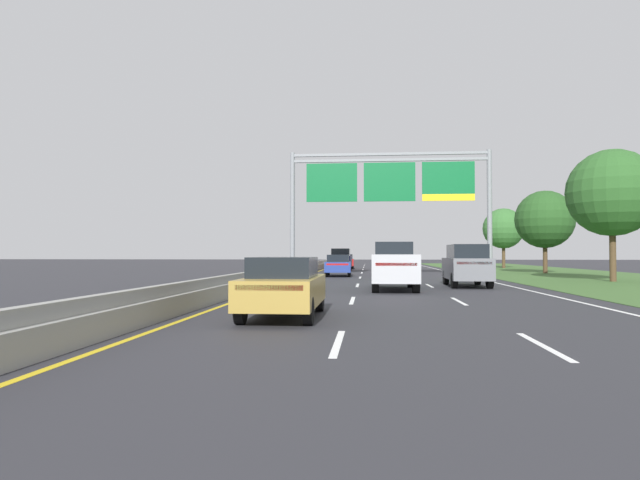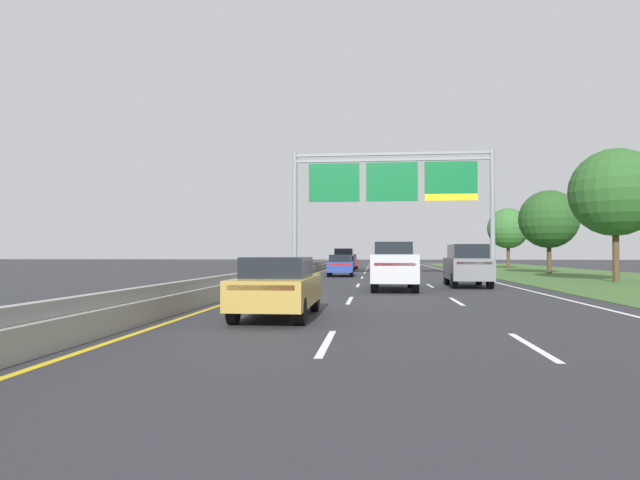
% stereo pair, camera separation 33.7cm
% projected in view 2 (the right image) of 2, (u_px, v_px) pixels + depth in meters
% --- Properties ---
extents(ground_plane, '(220.00, 220.00, 0.00)m').
position_uv_depth(ground_plane, '(390.00, 279.00, 34.12)').
color(ground_plane, '#2B2B30').
extents(lane_striping, '(11.96, 106.00, 0.01)m').
position_uv_depth(lane_striping, '(390.00, 280.00, 33.67)').
color(lane_striping, white).
rests_on(lane_striping, ground).
extents(grass_verge_right, '(14.00, 110.00, 0.02)m').
position_uv_depth(grass_verge_right, '(620.00, 280.00, 32.69)').
color(grass_verge_right, '#3D602D').
rests_on(grass_verge_right, ground).
extents(median_barrier_concrete, '(0.60, 110.00, 0.85)m').
position_uv_depth(median_barrier_concrete, '(288.00, 274.00, 34.81)').
color(median_barrier_concrete, gray).
rests_on(median_barrier_concrete, ground).
extents(overhead_sign_gantry, '(15.06, 0.42, 9.37)m').
position_uv_depth(overhead_sign_gantry, '(392.00, 187.00, 40.02)').
color(overhead_sign_gantry, gray).
rests_on(overhead_sign_gantry, ground).
extents(pickup_truck_silver, '(2.09, 5.43, 2.20)m').
position_uv_depth(pickup_truck_silver, '(394.00, 266.00, 24.39)').
color(pickup_truck_silver, '#B2B5BA').
rests_on(pickup_truck_silver, ground).
extents(car_grey_right_lane_suv, '(2.00, 4.74, 2.11)m').
position_uv_depth(car_grey_right_lane_suv, '(467.00, 265.00, 26.76)').
color(car_grey_right_lane_suv, slate).
rests_on(car_grey_right_lane_suv, ground).
extents(car_red_left_lane_sedan, '(1.92, 4.44, 1.57)m').
position_uv_depth(car_red_left_lane_sedan, '(349.00, 261.00, 58.05)').
color(car_red_left_lane_sedan, maroon).
rests_on(car_red_left_lane_sedan, ground).
extents(car_blue_left_lane_sedan, '(1.94, 4.45, 1.57)m').
position_uv_depth(car_blue_left_lane_sedan, '(340.00, 265.00, 39.04)').
color(car_blue_left_lane_sedan, navy).
rests_on(car_blue_left_lane_sedan, ground).
extents(car_navy_left_lane_suv, '(1.92, 4.71, 2.11)m').
position_uv_depth(car_navy_left_lane_suv, '(344.00, 259.00, 50.10)').
color(car_navy_left_lane_suv, '#161E47').
rests_on(car_navy_left_lane_suv, ground).
extents(car_gold_left_lane_sedan, '(1.83, 4.40, 1.57)m').
position_uv_depth(car_gold_left_lane_sedan, '(278.00, 286.00, 13.97)').
color(car_gold_left_lane_sedan, '#A38438').
rests_on(car_gold_left_lane_sedan, ground).
extents(roadside_tree_mid, '(5.12, 5.12, 7.79)m').
position_uv_depth(roadside_tree_mid, '(615.00, 192.00, 31.19)').
color(roadside_tree_mid, '#4C3823').
rests_on(roadside_tree_mid, ground).
extents(roadside_tree_far, '(4.79, 4.79, 6.89)m').
position_uv_depth(roadside_tree_far, '(549.00, 219.00, 44.14)').
color(roadside_tree_far, '#4C3823').
rests_on(roadside_tree_far, ground).
extents(roadside_tree_distant, '(4.53, 4.53, 6.74)m').
position_uv_depth(roadside_tree_distant, '(508.00, 228.00, 59.93)').
color(roadside_tree_distant, '#4C3823').
rests_on(roadside_tree_distant, ground).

